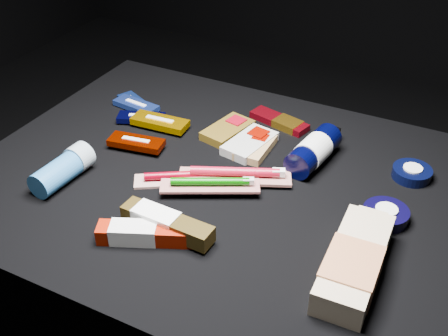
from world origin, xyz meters
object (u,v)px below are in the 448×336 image
at_px(bodywash_bottle, 354,264).
at_px(deodorant_stick, 63,169).
at_px(lotion_bottle, 314,151).
at_px(toothpaste_carton_red, 142,234).

bearing_deg(bodywash_bottle, deodorant_stick, 178.66).
xyz_separation_m(lotion_bottle, deodorant_stick, (-0.42, -0.28, -0.00)).
distance_m(bodywash_bottle, deodorant_stick, 0.59).
bearing_deg(lotion_bottle, deodorant_stick, -137.94).
bearing_deg(bodywash_bottle, lotion_bottle, 119.02).
height_order(lotion_bottle, toothpaste_carton_red, lotion_bottle).
height_order(deodorant_stick, toothpaste_carton_red, deodorant_stick).
relative_size(lotion_bottle, bodywash_bottle, 0.79).
relative_size(bodywash_bottle, toothpaste_carton_red, 1.43).
xyz_separation_m(bodywash_bottle, deodorant_stick, (-0.59, -0.01, 0.00)).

